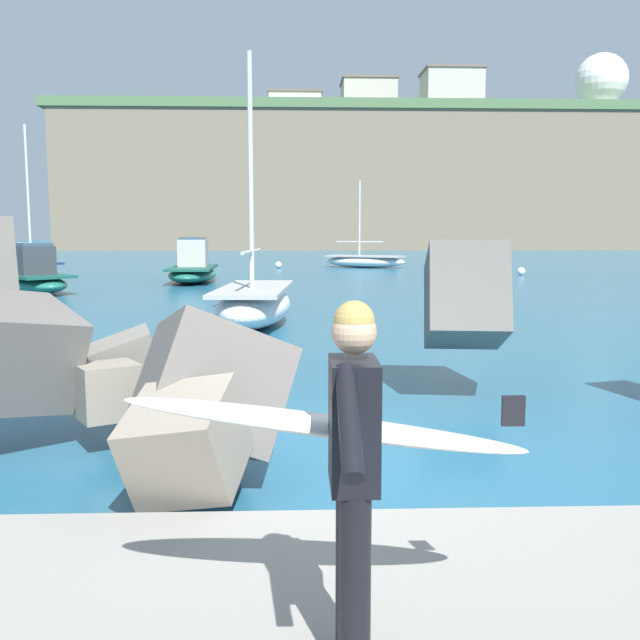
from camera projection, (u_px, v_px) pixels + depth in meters
name	position (u px, v px, depth m)	size (l,w,h in m)	color
ground_plane	(322.00, 463.00, 7.15)	(400.00, 400.00, 0.00)	#235B7A
breakwater_jetty	(533.00, 329.00, 8.21)	(31.98, 6.57, 2.77)	#605B56
surfer_with_board	(345.00, 450.00, 3.41)	(2.09, 1.15, 1.78)	black
boat_near_left	(193.00, 269.00, 32.95)	(2.31, 5.82, 2.09)	#1E6656
boat_near_right	(28.00, 270.00, 33.97)	(4.30, 4.13, 7.33)	navy
boat_mid_left	(365.00, 261.00, 46.52)	(5.80, 4.35, 5.68)	white
boat_mid_centre	(254.00, 304.00, 17.70)	(2.13, 5.40, 6.54)	white
boat_mid_right	(31.00, 278.00, 26.89)	(4.67, 4.95, 1.92)	#1E6656
mooring_buoy_inner	(521.00, 271.00, 38.17)	(0.44, 0.44, 0.44)	silver
mooring_buoy_middle	(278.00, 265.00, 45.60)	(0.44, 0.44, 0.44)	silver
headland_bluff	(415.00, 184.00, 103.65)	(97.82, 31.28, 18.74)	#756651
radar_dome	(601.00, 86.00, 110.36)	(8.01, 8.01, 11.23)	silver
station_building_west	(451.00, 90.00, 94.63)	(7.84, 6.93, 5.05)	#B2ADA3
station_building_central	(459.00, 106.00, 107.80)	(6.19, 6.18, 5.38)	#B2ADA3
station_building_east	(295.00, 108.00, 107.10)	(8.15, 7.52, 4.35)	silver
station_building_annex	(368.00, 101.00, 105.27)	(8.17, 7.64, 5.95)	#B2ADA3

